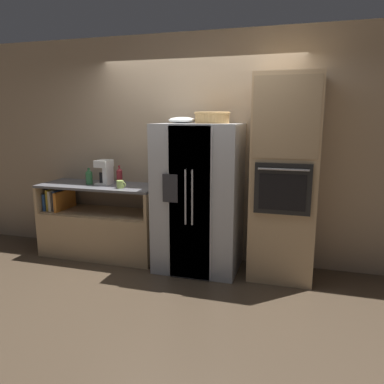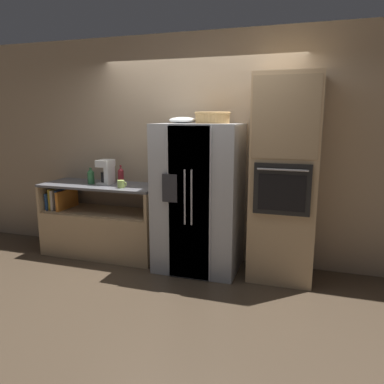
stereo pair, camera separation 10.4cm
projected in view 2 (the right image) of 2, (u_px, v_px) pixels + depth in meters
name	position (u px, v px, depth m)	size (l,w,h in m)	color
ground_plane	(189.00, 268.00, 4.55)	(20.00, 20.00, 0.00)	#4C3D2D
wall_back	(200.00, 149.00, 4.70)	(12.00, 0.06, 2.80)	tan
counter_left	(102.00, 228.00, 4.96)	(1.56, 0.62, 0.95)	tan
refrigerator	(199.00, 198.00, 4.40)	(0.97, 0.77, 1.73)	silver
wall_oven	(285.00, 179.00, 4.10)	(0.70, 0.69, 2.25)	tan
wicker_basket	(213.00, 117.00, 4.26)	(0.41, 0.41, 0.13)	tan
fruit_bowl	(183.00, 120.00, 4.36)	(0.32, 0.32, 0.07)	white
bottle_tall	(91.00, 176.00, 4.86)	(0.09, 0.09, 0.21)	#33723F
bottle_short	(121.00, 175.00, 4.86)	(0.07, 0.07, 0.24)	maroon
mug	(121.00, 184.00, 4.58)	(0.12, 0.09, 0.09)	#B2D166
coffee_maker	(107.00, 171.00, 4.82)	(0.17, 0.22, 0.31)	white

